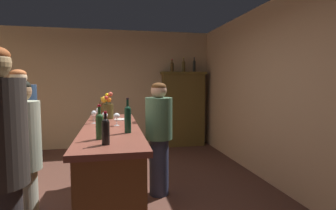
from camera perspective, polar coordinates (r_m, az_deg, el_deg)
name	(u,v)px	position (r m, az deg, el deg)	size (l,w,h in m)	color
floor	(93,210)	(3.50, -15.75, -20.89)	(8.20, 8.20, 0.00)	#4F2F25
wall_back	(102,89)	(6.36, -13.96, 3.32)	(5.17, 0.12, 2.70)	tan
wall_right	(291,94)	(3.91, 24.87, 2.10)	(0.12, 6.43, 2.70)	tan
bar_counter	(112,170)	(3.21, -11.95, -13.41)	(0.62, 2.32, 1.01)	brown
display_cabinet	(183,107)	(6.33, 3.28, -0.54)	(1.06, 0.36, 1.75)	brown
wine_bottle_merlot	(128,118)	(2.68, -8.61, -2.74)	(0.07, 0.07, 0.35)	#123523
wine_bottle_syrah	(100,125)	(2.44, -14.43, -4.08)	(0.07, 0.07, 0.31)	#274E26
wine_bottle_chardonnay	(106,130)	(2.22, -13.20, -5.26)	(0.06, 0.06, 0.27)	black
wine_bottle_malbec	(102,108)	(4.07, -14.01, -0.56)	(0.07, 0.07, 0.28)	#4D2F17
wine_glass_front	(98,111)	(3.93, -14.72, -1.22)	(0.06, 0.06, 0.14)	white
wine_glass_mid	(105,116)	(3.19, -13.39, -2.28)	(0.07, 0.07, 0.16)	white
wine_glass_rear	(117,116)	(3.16, -10.93, -2.39)	(0.07, 0.07, 0.15)	white
wine_glass_spare	(94,114)	(3.39, -15.58, -1.84)	(0.06, 0.06, 0.16)	white
flower_arrangement	(108,107)	(3.76, -12.80, -0.49)	(0.16, 0.16, 0.37)	#473C1A
cheese_plate	(121,119)	(3.64, -10.03, -3.05)	(0.18, 0.18, 0.01)	white
display_bottle_left	(172,66)	(6.24, 0.87, 8.27)	(0.08, 0.08, 0.29)	#452F14
display_bottle_midleft	(184,66)	(6.31, 3.36, 8.38)	(0.08, 0.08, 0.33)	#413316
display_bottle_center	(194,65)	(6.38, 5.62, 8.42)	(0.07, 0.07, 0.34)	black
patron_by_cabinet	(23,161)	(2.57, -28.65, -10.54)	(0.30, 0.30, 1.53)	#A8AB98
patron_redhead	(21,135)	(3.50, -28.90, -5.70)	(0.36, 0.36, 1.66)	#202948
bartender	(159,134)	(3.56, -1.96, -6.16)	(0.36, 0.36, 1.51)	#2D3454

